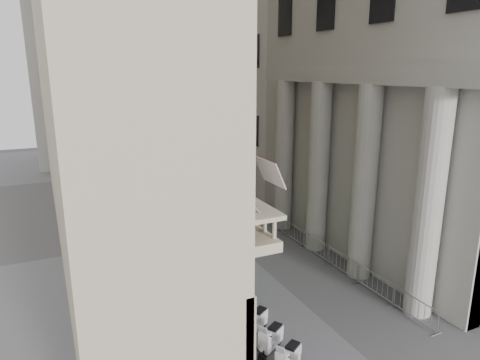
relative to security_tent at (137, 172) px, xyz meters
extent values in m
cube|color=beige|center=(3.60, 19.90, 12.43)|extent=(22.00, 10.00, 30.00)
cylinder|color=silver|center=(-1.32, -1.32, -1.53)|extent=(0.06, 0.06, 2.08)
cylinder|color=silver|center=(1.32, -1.32, -1.53)|extent=(0.06, 0.06, 2.08)
cylinder|color=silver|center=(-1.32, 1.32, -1.53)|extent=(0.06, 0.06, 2.08)
cylinder|color=silver|center=(1.32, 1.32, -1.53)|extent=(0.06, 0.06, 2.08)
cube|color=white|center=(0.00, 0.00, -0.44)|extent=(2.84, 2.84, 0.11)
cone|color=white|center=(0.00, 0.00, 0.03)|extent=(3.78, 3.78, 0.95)
cylinder|color=#93979C|center=(1.10, -8.39, 1.37)|extent=(0.16, 0.16, 7.88)
cylinder|color=#93979C|center=(2.27, -8.56, 5.32)|extent=(2.36, 0.46, 0.12)
cube|color=#93979C|center=(3.34, -8.72, 5.27)|extent=(0.52, 0.29, 0.15)
cube|color=black|center=(1.10, -15.02, -1.59)|extent=(0.35, 0.94, 1.95)
cube|color=#19E54C|center=(1.25, -15.03, -1.37)|extent=(0.09, 0.71, 1.09)
imported|color=black|center=(4.50, -3.51, -1.62)|extent=(0.79, 0.63, 1.90)
imported|color=black|center=(5.43, 3.60, -1.74)|extent=(1.02, 0.97, 1.65)
imported|color=black|center=(2.58, 3.81, -1.70)|extent=(1.02, 0.94, 1.74)
camera|label=1|loc=(-6.64, -34.39, 8.03)|focal=32.00mm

